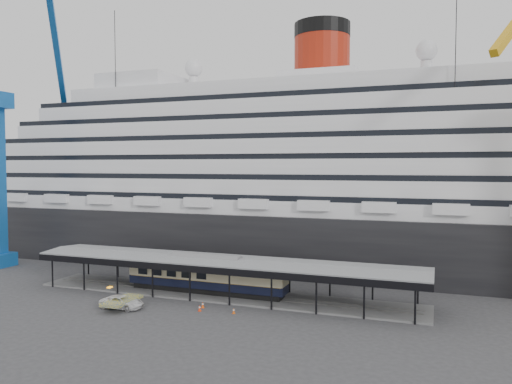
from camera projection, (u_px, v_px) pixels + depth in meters
ground at (206, 305)px, 65.20m from camera, size 200.00×200.00×0.00m
cruise_ship at (280, 165)px, 94.24m from camera, size 130.00×30.00×43.90m
platform_canopy at (222, 279)px, 69.76m from camera, size 56.00×9.18×5.30m
crane_blue at (5, 156)px, 89.57m from camera, size 22.63×19.19×47.60m
port_truck at (122, 302)px, 63.61m from camera, size 5.67×2.62×1.57m
pullman_carriage at (206, 274)px, 70.58m from camera, size 23.68×3.37×23.22m
traffic_cone_left at (203, 305)px, 63.82m from camera, size 0.49×0.49×0.80m
traffic_cone_mid at (234, 311)px, 61.34m from camera, size 0.37×0.37×0.71m
traffic_cone_right at (200, 308)px, 62.38m from camera, size 0.49×0.49×0.79m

